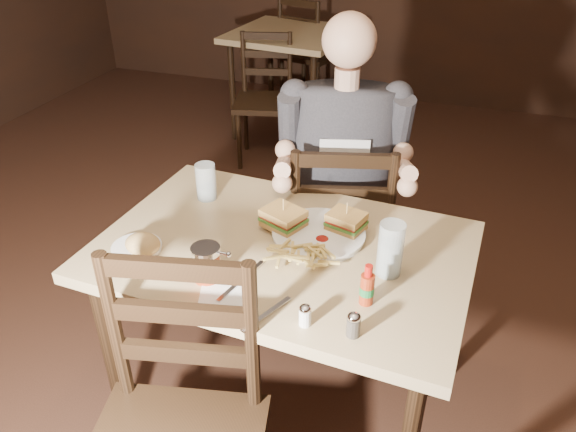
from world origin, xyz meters
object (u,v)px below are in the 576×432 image
(bg_table, at_px, (290,44))
(side_plate, at_px, (137,249))
(main_table, at_px, (283,268))
(glass_left, at_px, (206,182))
(chair_far, at_px, (338,233))
(dinner_plate, at_px, (319,235))
(hot_sauce, at_px, (367,284))
(glass_right, at_px, (390,249))
(bg_chair_near, at_px, (264,102))
(syrup_dispenser, at_px, (207,263))
(bg_chair_far, at_px, (311,54))
(diner, at_px, (344,137))

(bg_table, relative_size, side_plate, 5.92)
(main_table, distance_m, glass_left, 0.43)
(chair_far, xyz_separation_m, dinner_plate, (0.05, -0.50, 0.31))
(chair_far, relative_size, side_plate, 6.25)
(main_table, distance_m, hot_sauce, 0.38)
(glass_right, distance_m, side_plate, 0.76)
(bg_table, xyz_separation_m, side_plate, (0.42, -2.76, 0.10))
(bg_chair_near, distance_m, syrup_dispenser, 2.40)
(bg_chair_far, height_order, glass_right, glass_right)
(hot_sauce, bearing_deg, chair_far, 108.38)
(bg_chair_near, height_order, dinner_plate, bg_chair_near)
(main_table, relative_size, bg_table, 1.34)
(main_table, xyz_separation_m, bg_table, (-0.84, 2.60, -0.00))
(chair_far, height_order, syrup_dispenser, chair_far)
(glass_right, bearing_deg, chair_far, 115.14)
(bg_chair_near, bearing_deg, glass_left, -89.24)
(main_table, xyz_separation_m, glass_left, (-0.35, 0.20, 0.15))
(hot_sauce, bearing_deg, bg_chair_near, 117.01)
(main_table, height_order, diner, diner)
(hot_sauce, bearing_deg, diner, 108.57)
(main_table, distance_m, side_plate, 0.46)
(bg_chair_near, bearing_deg, side_plate, -93.15)
(diner, bearing_deg, bg_table, 98.28)
(diner, distance_m, side_plate, 0.86)
(bg_chair_near, relative_size, glass_right, 5.13)
(hot_sauce, bearing_deg, side_plate, 178.59)
(bg_chair_near, bearing_deg, main_table, -81.69)
(bg_chair_near, distance_m, dinner_plate, 2.20)
(chair_far, distance_m, bg_chair_near, 1.72)
(diner, distance_m, dinner_plate, 0.48)
(diner, xyz_separation_m, glass_left, (-0.41, -0.33, -0.09))
(bg_chair_far, bearing_deg, bg_table, 105.18)
(main_table, bearing_deg, glass_left, 150.54)
(glass_left, bearing_deg, dinner_plate, -14.98)
(main_table, xyz_separation_m, diner, (0.06, 0.53, 0.24))
(bg_chair_far, bearing_deg, bg_chair_near, 105.18)
(diner, bearing_deg, hot_sauce, -86.62)
(bg_chair_far, distance_m, bg_chair_near, 1.10)
(bg_chair_far, bearing_deg, hot_sauce, 124.03)
(bg_chair_near, bearing_deg, glass_right, -74.58)
(diner, distance_m, glass_right, 0.63)
(hot_sauce, relative_size, syrup_dispenser, 1.15)
(hot_sauce, distance_m, syrup_dispenser, 0.45)
(bg_chair_far, distance_m, hot_sauce, 3.54)
(main_table, distance_m, glass_right, 0.37)
(diner, distance_m, syrup_dispenser, 0.79)
(bg_chair_near, relative_size, hot_sauce, 6.88)
(dinner_plate, bearing_deg, bg_table, 110.28)
(bg_chair_near, bearing_deg, bg_table, 76.05)
(side_plate, bearing_deg, syrup_dispenser, -11.99)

